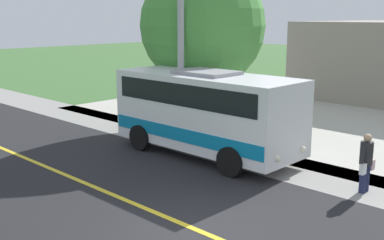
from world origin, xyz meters
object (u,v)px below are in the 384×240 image
shuttle_bus_front (206,109)px  street_light_pole (178,36)px  pedestrian_with_bags (366,161)px  tree_curbside (203,26)px

shuttle_bus_front → street_light_pole: street_light_pole is taller
pedestrian_with_bags → shuttle_bus_front: bearing=-86.6°
shuttle_bus_front → pedestrian_with_bags: bearing=93.4°
tree_curbside → pedestrian_with_bags: bearing=72.7°
pedestrian_with_bags → tree_curbside: bearing=-107.3°
street_light_pole → tree_curbside: 2.81m
pedestrian_with_bags → tree_curbside: 9.31m
shuttle_bus_front → tree_curbside: tree_curbside is taller
pedestrian_with_bags → tree_curbside: tree_curbside is taller
pedestrian_with_bags → street_light_pole: (-0.05, -7.12, 3.05)m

